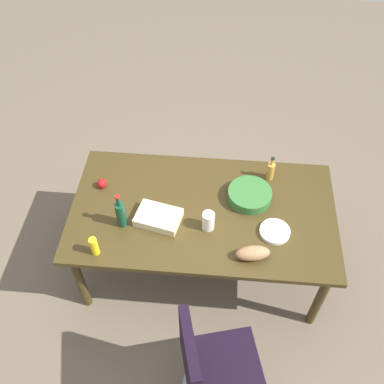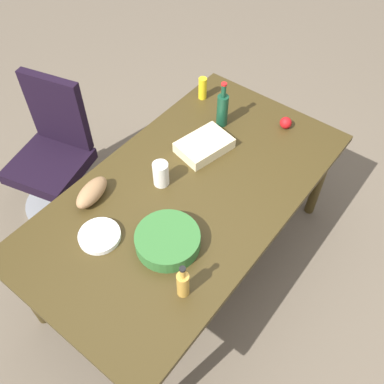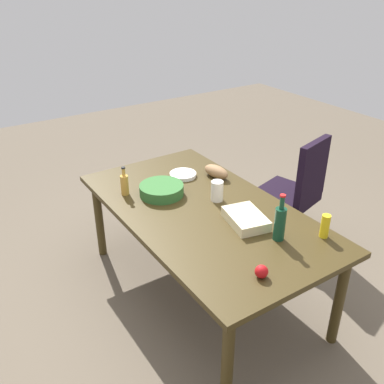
{
  "view_description": "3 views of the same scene",
  "coord_description": "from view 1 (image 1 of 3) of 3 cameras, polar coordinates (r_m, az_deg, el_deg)",
  "views": [
    {
      "loc": [
        -0.09,
        2.04,
        3.39
      ],
      "look_at": [
        0.09,
        -0.09,
        0.85
      ],
      "focal_mm": 41.21,
      "sensor_mm": 36.0,
      "label": 1
    },
    {
      "loc": [
        -1.21,
        -0.97,
        2.63
      ],
      "look_at": [
        -0.03,
        -0.05,
        0.82
      ],
      "focal_mm": 39.98,
      "sensor_mm": 36.0,
      "label": 2
    },
    {
      "loc": [
        2.16,
        -1.52,
        2.28
      ],
      "look_at": [
        -0.1,
        -0.03,
        0.86
      ],
      "focal_mm": 39.85,
      "sensor_mm": 36.0,
      "label": 3
    }
  ],
  "objects": [
    {
      "name": "paper_plate_stack",
      "position": [
        3.24,
        10.67,
        -5.06
      ],
      "size": [
        0.22,
        0.22,
        0.03
      ],
      "primitive_type": "cylinder",
      "rotation": [
        0.0,
        0.0,
        0.01
      ],
      "color": "white",
      "rests_on": "conference_table"
    },
    {
      "name": "wine_bottle",
      "position": [
        3.19,
        -9.21,
        -2.78
      ],
      "size": [
        0.08,
        0.08,
        0.32
      ],
      "color": "#13402A",
      "rests_on": "conference_table"
    },
    {
      "name": "salad_bowl",
      "position": [
        3.39,
        7.47,
        -0.38
      ],
      "size": [
        0.38,
        0.38,
        0.08
      ],
      "primitive_type": "cylinder",
      "rotation": [
        0.0,
        0.0,
        -0.14
      ],
      "color": "#30682D",
      "rests_on": "conference_table"
    },
    {
      "name": "mustard_bottle",
      "position": [
        3.11,
        -12.54,
        -6.87
      ],
      "size": [
        0.07,
        0.07,
        0.16
      ],
      "primitive_type": "cylinder",
      "rotation": [
        0.0,
        0.0,
        -0.21
      ],
      "color": "yellow",
      "rests_on": "conference_table"
    },
    {
      "name": "bread_loaf",
      "position": [
        3.07,
        7.87,
        -7.86
      ],
      "size": [
        0.26,
        0.15,
        0.1
      ],
      "primitive_type": "ellipsoid",
      "rotation": [
        0.0,
        0.0,
        0.18
      ],
      "color": "#966E48",
      "rests_on": "conference_table"
    },
    {
      "name": "dressing_bottle",
      "position": [
        3.52,
        10.12,
        2.76
      ],
      "size": [
        0.07,
        0.07,
        0.23
      ],
      "color": "gold",
      "rests_on": "conference_table"
    },
    {
      "name": "ground_plane",
      "position": [
        3.95,
        1.22,
        -9.07
      ],
      "size": [
        10.0,
        10.0,
        0.0
      ],
      "primitive_type": "plane",
      "color": "brown"
    },
    {
      "name": "apple_red",
      "position": [
        3.51,
        -11.58,
        1.1
      ],
      "size": [
        0.08,
        0.08,
        0.08
      ],
      "primitive_type": "sphere",
      "rotation": [
        0.0,
        0.0,
        0.05
      ],
      "color": "red",
      "rests_on": "conference_table"
    },
    {
      "name": "conference_table",
      "position": [
        3.38,
        1.41,
        -3.08
      ],
      "size": [
        2.0,
        1.1,
        0.76
      ],
      "color": "#3B2E14",
      "rests_on": "ground"
    },
    {
      "name": "mayo_jar",
      "position": [
        3.17,
        2.12,
        -3.77
      ],
      "size": [
        0.11,
        0.11,
        0.15
      ],
      "primitive_type": "cylinder",
      "rotation": [
        0.0,
        0.0,
        0.34
      ],
      "color": "white",
      "rests_on": "conference_table"
    },
    {
      "name": "sheet_cake",
      "position": [
        3.25,
        -4.37,
        -3.31
      ],
      "size": [
        0.36,
        0.28,
        0.07
      ],
      "primitive_type": "cube",
      "rotation": [
        0.0,
        0.0,
        -0.22
      ],
      "color": "beige",
      "rests_on": "conference_table"
    },
    {
      "name": "office_chair",
      "position": [
        3.14,
        2.93,
        -22.46
      ],
      "size": [
        0.59,
        0.59,
        1.04
      ],
      "color": "gray",
      "rests_on": "ground"
    }
  ]
}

